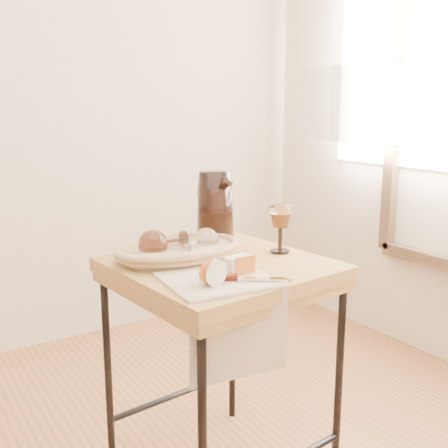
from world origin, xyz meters
TOP-DOWN VIEW (x-y plane):
  - side_table at (0.45, 0.44)m, footprint 0.63×0.63m
  - tea_towel at (0.35, 0.29)m, footprint 0.31×0.28m
  - bread_basket at (0.36, 0.53)m, footprint 0.37×0.26m
  - goblet_lying_a at (0.33, 0.55)m, footprint 0.14×0.09m
  - goblet_lying_b at (0.41, 0.51)m, footprint 0.14×0.11m
  - pitcher at (0.56, 0.63)m, footprint 0.19×0.26m
  - wine_goblet at (0.67, 0.42)m, footprint 0.09×0.09m
  - apple_half at (0.31, 0.26)m, footprint 0.08×0.05m
  - apple_wedge at (0.42, 0.30)m, footprint 0.08×0.05m
  - table_knife at (0.40, 0.24)m, footprint 0.20×0.15m

SIDE VIEW (x-z plane):
  - side_table at x=0.45m, z-range 0.00..0.73m
  - tea_towel at x=0.35m, z-range 0.73..0.74m
  - table_knife at x=0.40m, z-range 0.74..0.76m
  - bread_basket at x=0.36m, z-range 0.73..0.78m
  - apple_wedge at x=0.42m, z-range 0.74..0.79m
  - apple_half at x=0.31m, z-range 0.74..0.81m
  - goblet_lying_b at x=0.41m, z-range 0.75..0.82m
  - goblet_lying_a at x=0.33m, z-range 0.75..0.83m
  - wine_goblet at x=0.67m, z-range 0.73..0.89m
  - pitcher at x=0.56m, z-range 0.71..1.00m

